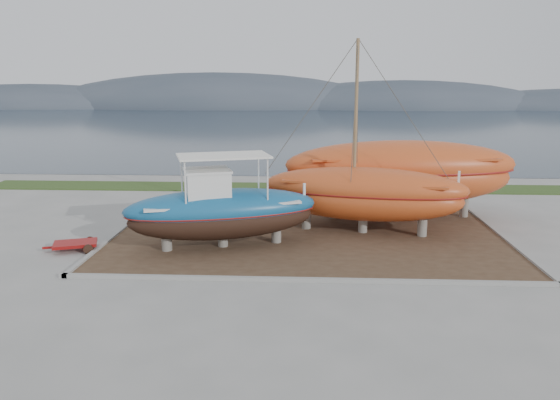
# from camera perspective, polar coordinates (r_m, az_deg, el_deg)

# --- Properties ---
(ground) EXTENTS (140.00, 140.00, 0.00)m
(ground) POSITION_cam_1_polar(r_m,az_deg,el_deg) (22.23, 2.92, -6.59)
(ground) COLOR gray
(ground) RESTS_ON ground
(dirt_patch) EXTENTS (18.00, 12.00, 0.06)m
(dirt_patch) POSITION_cam_1_polar(r_m,az_deg,el_deg) (26.04, 2.92, -3.65)
(dirt_patch) COLOR #422D1E
(dirt_patch) RESTS_ON ground
(curb_frame) EXTENTS (18.60, 12.60, 0.15)m
(curb_frame) POSITION_cam_1_polar(r_m,az_deg,el_deg) (26.02, 2.92, -3.55)
(curb_frame) COLOR gray
(curb_frame) RESTS_ON ground
(grass_strip) EXTENTS (44.00, 3.00, 0.08)m
(grass_strip) POSITION_cam_1_polar(r_m,az_deg,el_deg) (37.22, 2.92, 1.31)
(grass_strip) COLOR #284219
(grass_strip) RESTS_ON ground
(sea) EXTENTS (260.00, 100.00, 0.04)m
(sea) POSITION_cam_1_polar(r_m,az_deg,el_deg) (91.30, 2.91, 7.95)
(sea) COLOR #1C2B38
(sea) RESTS_ON ground
(mountain_ridge) EXTENTS (200.00, 36.00, 20.00)m
(mountain_ridge) POSITION_cam_1_polar(r_m,az_deg,el_deg) (146.19, 2.91, 9.67)
(mountain_ridge) COLOR #333D49
(mountain_ridge) RESTS_ON ground
(blue_caique) EXTENTS (8.83, 5.02, 4.06)m
(blue_caique) POSITION_cam_1_polar(r_m,az_deg,el_deg) (23.79, -6.08, -0.14)
(blue_caique) COLOR #155787
(blue_caique) RESTS_ON dirt_patch
(white_dinghy) EXTENTS (4.31, 2.75, 1.21)m
(white_dinghy) POSITION_cam_1_polar(r_m,az_deg,el_deg) (28.89, -10.44, -0.91)
(white_dinghy) COLOR silver
(white_dinghy) RESTS_ON dirt_patch
(orange_sailboat) EXTENTS (9.98, 4.66, 9.01)m
(orange_sailboat) POSITION_cam_1_polar(r_m,az_deg,el_deg) (25.81, 8.94, 6.35)
(orange_sailboat) COLOR #B8471C
(orange_sailboat) RESTS_ON dirt_patch
(orange_bare_hull) EXTENTS (12.45, 4.73, 3.99)m
(orange_bare_hull) POSITION_cam_1_polar(r_m,az_deg,el_deg) (29.42, 12.47, 2.01)
(orange_bare_hull) COLOR #B8471C
(orange_bare_hull) RESTS_ON dirt_patch
(red_trailer) EXTENTS (2.96, 2.12, 0.38)m
(red_trailer) POSITION_cam_1_polar(r_m,az_deg,el_deg) (25.32, -20.59, -4.55)
(red_trailer) COLOR maroon
(red_trailer) RESTS_ON ground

